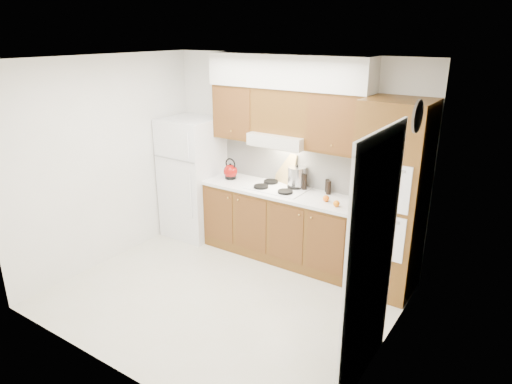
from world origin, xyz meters
TOP-DOWN VIEW (x-y plane):
  - floor at (0.00, 0.00)m, footprint 3.60×3.60m
  - ceiling at (0.00, 0.00)m, footprint 3.60×3.60m
  - wall_back at (0.00, 1.50)m, footprint 3.60×0.02m
  - wall_left at (-1.80, 0.00)m, footprint 0.02×3.00m
  - wall_right at (1.80, 0.00)m, footprint 0.02×3.00m
  - fridge at (-1.41, 1.14)m, footprint 0.75×0.72m
  - base_cabinets at (0.02, 1.20)m, footprint 2.11×0.60m
  - countertop at (0.03, 1.19)m, footprint 2.13×0.62m
  - backsplash at (0.02, 1.49)m, footprint 2.11×0.03m
  - oven_cabinet at (1.44, 1.18)m, footprint 0.70×0.65m
  - upper_cab_left at (-0.71, 1.33)m, footprint 0.63×0.33m
  - upper_cab_right at (0.72, 1.33)m, footprint 0.73×0.33m
  - range_hood at (-0.02, 1.27)m, footprint 0.75×0.45m
  - upper_cab_over_hood at (-0.02, 1.33)m, footprint 0.75×0.33m
  - soffit at (0.03, 1.32)m, footprint 2.13×0.36m
  - cooktop at (-0.02, 1.21)m, footprint 0.74×0.50m
  - doorway at (1.79, -0.35)m, footprint 0.02×0.90m
  - wall_clock at (1.79, 0.55)m, footprint 0.02×0.30m
  - kettle at (-0.77, 1.20)m, footprint 0.20×0.20m
  - cutting_board at (-0.05, 1.45)m, footprint 0.34×0.20m
  - stock_pot at (0.16, 1.37)m, footprint 0.24×0.24m
  - condiment_a at (0.29, 1.34)m, footprint 0.07×0.07m
  - condiment_b at (0.56, 1.44)m, footprint 0.07×0.07m
  - condiment_c at (0.61, 1.37)m, footprint 0.07×0.07m
  - orange_near at (0.87, 1.03)m, footprint 0.08×0.08m
  - orange_far at (0.70, 1.12)m, footprint 0.09×0.09m

SIDE VIEW (x-z plane):
  - floor at x=0.00m, z-range 0.00..0.00m
  - base_cabinets at x=0.02m, z-range 0.00..0.90m
  - fridge at x=-1.41m, z-range 0.00..1.72m
  - countertop at x=0.03m, z-range 0.90..0.94m
  - cooktop at x=-0.02m, z-range 0.94..0.95m
  - orange_near at x=0.87m, z-range 0.94..1.02m
  - orange_far at x=0.70m, z-range 0.94..1.02m
  - condiment_b at x=0.56m, z-range 0.94..1.11m
  - condiment_c at x=0.61m, z-range 0.94..1.11m
  - condiment_a at x=0.29m, z-range 0.94..1.15m
  - kettle at x=-0.77m, z-range 0.95..1.14m
  - doorway at x=1.79m, z-range 0.00..2.10m
  - stock_pot at x=0.16m, z-range 0.97..1.21m
  - oven_cabinet at x=1.44m, z-range 0.00..2.20m
  - cutting_board at x=-0.05m, z-range 0.93..1.35m
  - backsplash at x=0.02m, z-range 0.94..1.50m
  - wall_back at x=0.00m, z-range 0.00..2.60m
  - wall_left at x=-1.80m, z-range 0.00..2.60m
  - wall_right at x=1.80m, z-range 0.00..2.60m
  - range_hood at x=-0.02m, z-range 1.50..1.65m
  - upper_cab_left at x=-0.71m, z-range 1.50..2.20m
  - upper_cab_right at x=0.72m, z-range 1.50..2.20m
  - upper_cab_over_hood at x=-0.02m, z-range 1.65..2.20m
  - wall_clock at x=1.79m, z-range 2.00..2.30m
  - soffit at x=0.03m, z-range 2.20..2.60m
  - ceiling at x=0.00m, z-range 2.60..2.60m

